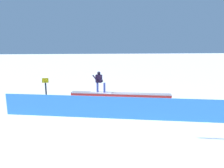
{
  "coord_description": "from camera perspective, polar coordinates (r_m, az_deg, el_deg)",
  "views": [
    {
      "loc": [
        1.8,
        12.89,
        3.89
      ],
      "look_at": [
        0.63,
        0.87,
        1.42
      ],
      "focal_mm": 32.47,
      "sensor_mm": 36.0,
      "label": 1
    }
  ],
  "objects": [
    {
      "name": "trail_marker",
      "position": [
        13.45,
        -18.1,
        -1.74
      ],
      "size": [
        0.4,
        0.1,
        1.73
      ],
      "color": "#262628",
      "rests_on": "ground_plane"
    },
    {
      "name": "ground_plane",
      "position": [
        13.59,
        2.31,
        -5.1
      ],
      "size": [
        120.0,
        120.0,
        0.0
      ],
      "primitive_type": "plane",
      "color": "white"
    },
    {
      "name": "snowboarder",
      "position": [
        13.44,
        -3.55,
        0.82
      ],
      "size": [
        1.46,
        0.86,
        1.41
      ],
      "color": "silver",
      "rests_on": "grind_box"
    },
    {
      "name": "safety_fence",
      "position": [
        10.51,
        4.63,
        -6.82
      ],
      "size": [
        13.07,
        2.8,
        1.17
      ],
      "primitive_type": "cube",
      "rotation": [
        0.0,
        0.0,
        -0.21
      ],
      "color": "#3582DE",
      "rests_on": "ground_plane"
    },
    {
      "name": "grind_box",
      "position": [
        13.51,
        2.32,
        -3.95
      ],
      "size": [
        6.57,
        1.86,
        0.63
      ],
      "color": "red",
      "rests_on": "ground_plane"
    }
  ]
}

